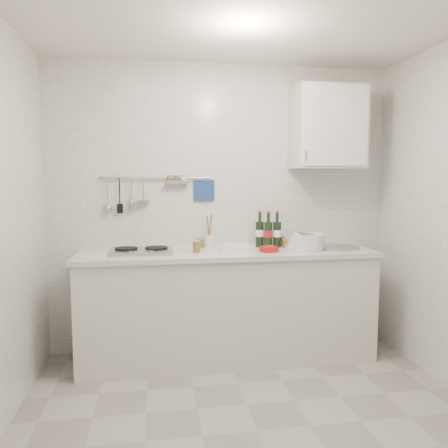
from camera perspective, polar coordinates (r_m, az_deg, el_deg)
The scene contains 15 objects.
floor at distance 2.91m, azimuth 4.39°, elevation -25.33°, with size 3.00×3.00×0.00m, color slate.
back_wall at distance 3.88m, azimuth -0.29°, elevation 2.05°, with size 3.00×0.02×2.50m, color silver.
counter at distance 3.73m, azimuth 0.53°, elevation -10.87°, with size 2.44×0.64×0.96m.
wall_rail at distance 3.79m, azimuth -9.19°, elevation 4.55°, with size 0.98×0.09×0.34m.
wall_cabinet at distance 3.96m, azimuth 13.41°, elevation 12.12°, with size 0.60×0.38×0.70m.
plate_stack_hob at distance 3.57m, azimuth -11.23°, elevation -3.50°, with size 0.27×0.27×0.02m.
plate_stack_sink at distance 3.73m, azimuth 10.66°, elevation -2.34°, with size 0.35×0.33×0.14m.
wine_bottles at distance 3.80m, azimuth 5.82°, elevation -0.70°, with size 0.22×0.12×0.31m.
butter_dish at distance 3.55m, azimuth 1.56°, elevation -3.15°, with size 0.22×0.11×0.06m, color white.
strawberry_punnet at distance 3.56m, azimuth 5.90°, elevation -3.30°, with size 0.11×0.11×0.05m, color red.
utensil_crock at distance 3.78m, azimuth -1.92°, elevation -2.04°, with size 0.07×0.07×0.29m.
jar_a at distance 3.79m, azimuth -3.10°, elevation -2.42°, with size 0.06×0.06×0.08m.
jar_b at distance 3.92m, azimuth 7.52°, elevation -2.20°, with size 0.07×0.07×0.08m.
jar_c at distance 3.80m, azimuth 8.19°, elevation -2.51°, with size 0.07×0.07×0.08m.
jar_d at distance 3.53m, azimuth -3.61°, elevation -2.94°, with size 0.06×0.06×0.10m.
Camera 1 is at (-0.59, -2.42, 1.51)m, focal length 35.00 mm.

